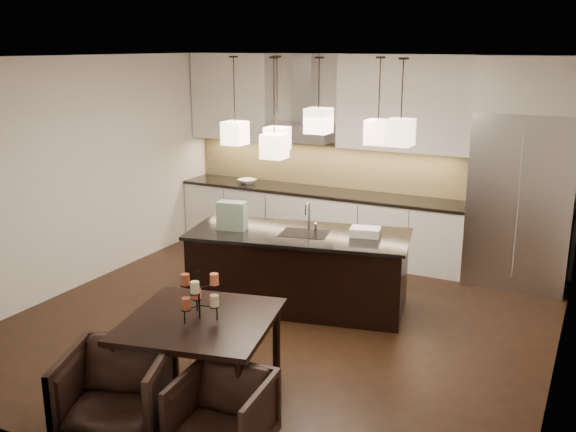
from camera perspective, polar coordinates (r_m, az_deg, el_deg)
The scene contains 37 objects.
floor at distance 7.05m, azimuth -0.74°, elevation -9.52°, with size 5.50×5.50×0.02m, color black.
ceiling at distance 6.42m, azimuth -0.82°, elevation 14.04°, with size 5.50×5.50×0.02m, color white.
wall_back at distance 9.09m, azimuth 7.29°, elevation 5.26°, with size 5.50×0.02×2.80m, color silver.
wall_front at distance 4.43m, azimuth -17.50°, elevation -5.72°, with size 5.50×0.02×2.80m, color silver.
wall_left at distance 8.21m, azimuth -18.18°, elevation 3.59°, with size 0.02×5.50×2.80m, color silver.
wall_right at distance 5.90m, azimuth 23.78°, elevation -1.21°, with size 0.02×5.50×2.80m, color silver.
refrigerator at distance 8.33m, azimuth 20.05°, elevation 1.29°, with size 1.20×0.72×2.15m, color #B7B7BA.
fridge_panel at distance 8.13m, azimuth 20.94°, elevation 10.91°, with size 1.26×0.72×0.65m, color silver.
lower_cabinets at distance 9.22m, azimuth 2.74°, elevation -0.61°, with size 4.21×0.62×0.88m, color silver.
countertop at distance 9.11m, azimuth 2.78°, elevation 2.17°, with size 4.21×0.66×0.04m, color black.
backsplash at distance 9.31m, azimuth 3.56°, elevation 4.55°, with size 4.21×0.02×0.63m, color tan.
upper_cab_left at distance 9.72m, azimuth -4.90°, elevation 10.56°, with size 1.25×0.35×1.25m, color silver.
upper_cab_right at distance 8.64m, azimuth 10.53°, elevation 9.82°, with size 1.86×0.35×1.25m, color silver.
hood_canopy at distance 9.13m, azimuth 1.24°, elevation 7.45°, with size 0.90×0.52×0.24m, color #B7B7BA.
hood_chimney at distance 9.17m, azimuth 1.56°, elevation 11.25°, with size 0.30×0.28×0.96m, color #B7B7BA.
fruit_bowl at distance 9.57m, azimuth -3.66°, elevation 3.10°, with size 0.26×0.26×0.06m, color silver.
island_body at distance 7.34m, azimuth 0.95°, elevation -4.90°, with size 2.38×0.95×0.84m, color black.
island_top at distance 7.20m, azimuth 0.97°, elevation -1.62°, with size 2.46×1.03×0.04m, color black.
faucet at distance 7.22m, azimuth 1.89°, elevation 0.05°, with size 0.10×0.23×0.36m, color silver, non-canonical shape.
tote_bag at distance 7.30m, azimuth -5.00°, elevation 0.03°, with size 0.32×0.17×0.32m, color #1A4629.
food_container at distance 7.10m, azimuth 6.89°, elevation -1.41°, with size 0.32×0.23×0.10m, color silver.
dining_table at distance 5.60m, azimuth -7.71°, elevation -12.34°, with size 1.19×1.19×0.72m, color black, non-canonical shape.
candelabra at distance 5.36m, azimuth -7.92°, elevation -6.93°, with size 0.34×0.34×0.42m, color black, non-canonical shape.
candle_a at distance 5.33m, azimuth -6.56°, elevation -7.48°, with size 0.07×0.07×0.10m, color beige.
candle_b at distance 5.50m, azimuth -8.11°, elevation -6.82°, with size 0.07×0.07×0.10m, color #DD6443.
candle_c at distance 5.31m, azimuth -9.05°, elevation -7.69°, with size 0.07×0.07×0.10m, color brown.
candle_d at distance 5.36m, azimuth -6.58°, elevation -5.60°, with size 0.07×0.07×0.10m, color #DD6443.
candle_e at distance 5.38m, azimuth -9.12°, elevation -5.60°, with size 0.07×0.07×0.10m, color brown.
candle_f at distance 5.21m, azimuth -8.29°, elevation -6.29°, with size 0.07×0.07×0.10m, color beige.
armchair_left at distance 5.19m, azimuth -15.01°, elevation -15.07°, with size 0.76×0.79×0.72m, color black.
armchair_right at distance 4.90m, azimuth -5.86°, elevation -17.26°, with size 0.65×0.67×0.61m, color black.
pendant_a at distance 7.27m, azimuth -4.74°, elevation 7.36°, with size 0.24×0.24×0.26m, color beige.
pendant_b at distance 7.33m, azimuth -0.96°, elevation 6.90°, with size 0.24×0.24×0.26m, color beige.
pendant_c at distance 6.74m, azimuth 2.73°, elevation 8.46°, with size 0.24×0.24×0.26m, color beige.
pendant_d at distance 6.89m, azimuth 8.00°, elevation 7.40°, with size 0.24×0.24×0.26m, color beige.
pendant_e at distance 6.35m, azimuth 9.95°, elevation 7.33°, with size 0.24×0.24×0.26m, color beige.
pendant_f at distance 6.86m, azimuth -1.22°, elevation 6.22°, with size 0.24×0.24×0.26m, color beige.
Camera 1 is at (2.96, -5.70, 2.91)m, focal length 40.00 mm.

